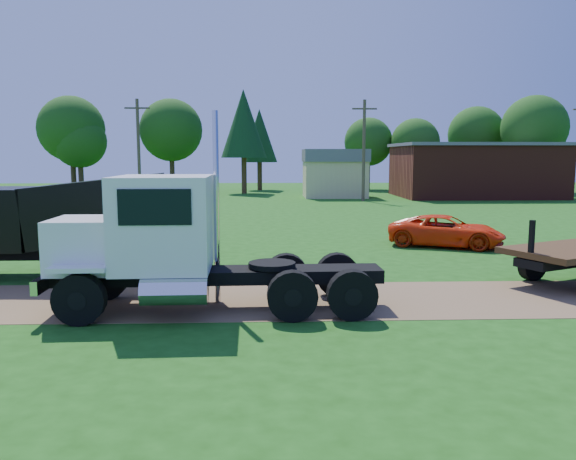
{
  "coord_description": "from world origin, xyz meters",
  "views": [
    {
      "loc": [
        -2.68,
        -15.42,
        4.03
      ],
      "look_at": [
        -1.99,
        3.01,
        1.6
      ],
      "focal_mm": 35.0,
      "sensor_mm": 36.0,
      "label": 1
    }
  ],
  "objects": [
    {
      "name": "utility_poles",
      "position": [
        6.0,
        35.0,
        4.71
      ],
      "size": [
        42.2,
        0.28,
        9.0
      ],
      "color": "#4C3E2B",
      "rests_on": "ground"
    },
    {
      "name": "orange_pickup",
      "position": [
        5.36,
        9.26,
        0.7
      ],
      "size": [
        5.56,
        4.1,
        1.4
      ],
      "primitive_type": "imported",
      "rotation": [
        0.0,
        0.0,
        1.17
      ],
      "color": "#F2330B",
      "rests_on": "ground"
    },
    {
      "name": "brick_building",
      "position": [
        18.0,
        40.0,
        2.66
      ],
      "size": [
        15.4,
        10.4,
        5.3
      ],
      "color": "maroon",
      "rests_on": "ground"
    },
    {
      "name": "dirt_track",
      "position": [
        0.0,
        0.0,
        0.01
      ],
      "size": [
        120.0,
        4.2,
        0.01
      ],
      "primitive_type": "cube",
      "color": "brown",
      "rests_on": "ground"
    },
    {
      "name": "ground",
      "position": [
        0.0,
        0.0,
        0.0
      ],
      "size": [
        140.0,
        140.0,
        0.0
      ],
      "primitive_type": "plane",
      "color": "#194C10",
      "rests_on": "ground"
    },
    {
      "name": "white_semi_tractor",
      "position": [
        -5.25,
        -0.89,
        1.79
      ],
      "size": [
        8.73,
        3.22,
        5.24
      ],
      "rotation": [
        0.0,
        0.0,
        0.03
      ],
      "color": "black",
      "rests_on": "ground"
    },
    {
      "name": "black_dump_truck",
      "position": [
        -9.73,
        3.38,
        1.9
      ],
      "size": [
        7.99,
        2.49,
        3.46
      ],
      "rotation": [
        0.0,
        0.0,
        0.0
      ],
      "color": "black",
      "rests_on": "ground"
    },
    {
      "name": "spectator_b",
      "position": [
        -5.45,
        8.94,
        0.88
      ],
      "size": [
        1.04,
        0.94,
        1.75
      ],
      "primitive_type": "imported",
      "rotation": [
        0.0,
        0.0,
        3.53
      ],
      "color": "#999999",
      "rests_on": "ground"
    },
    {
      "name": "tan_shed",
      "position": [
        4.0,
        40.0,
        2.42
      ],
      "size": [
        6.2,
        5.4,
        4.7
      ],
      "color": "tan",
      "rests_on": "ground"
    },
    {
      "name": "tree_row",
      "position": [
        1.6,
        49.17,
        6.62
      ],
      "size": [
        58.25,
        13.55,
        11.15
      ],
      "color": "#332715",
      "rests_on": "ground"
    }
  ]
}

